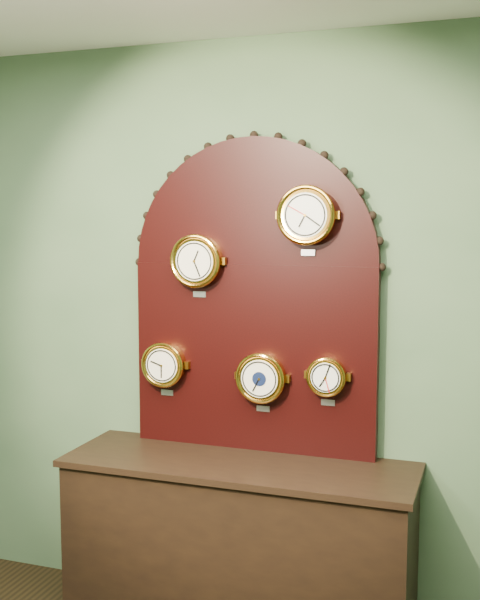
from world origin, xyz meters
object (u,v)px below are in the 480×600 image
at_px(arabic_clock, 307,215).
at_px(barometer, 261,378).
at_px(tide_clock, 327,376).
at_px(display_board, 254,286).
at_px(hygrometer, 164,364).
at_px(shop_counter, 239,551).
at_px(roman_clock, 197,261).

height_order(arabic_clock, barometer, arabic_clock).
relative_size(barometer, tide_clock, 1.24).
relative_size(display_board, hygrometer, 5.54).
bearing_deg(display_board, shop_counter, -90.00).
height_order(hygrometer, tide_clock, hygrometer).
height_order(hygrometer, barometer, hygrometer).
distance_m(hygrometer, tide_clock, 0.82).
bearing_deg(barometer, roman_clock, -179.96).
xyz_separation_m(hygrometer, tide_clock, (0.82, 0.00, -0.00)).
bearing_deg(barometer, shop_counter, -111.53).
distance_m(roman_clock, barometer, 0.64).
height_order(display_board, barometer, display_board).
height_order(shop_counter, arabic_clock, arabic_clock).
distance_m(display_board, arabic_clock, 0.44).
height_order(barometer, tide_clock, same).
distance_m(hygrometer, barometer, 0.50).
bearing_deg(display_board, barometer, -48.07).
relative_size(roman_clock, hygrometer, 1.11).
bearing_deg(display_board, roman_clock, -165.79).
relative_size(shop_counter, display_board, 1.05).
height_order(arabic_clock, tide_clock, arabic_clock).
height_order(display_board, hygrometer, display_board).
bearing_deg(hygrometer, arabic_clock, -0.09).
relative_size(shop_counter, hygrometer, 5.79).
xyz_separation_m(shop_counter, roman_clock, (-0.27, 0.15, 1.35)).
relative_size(display_board, roman_clock, 4.98).
bearing_deg(barometer, tide_clock, 0.30).
distance_m(display_board, hygrometer, 0.60).
relative_size(roman_clock, barometer, 1.05).
xyz_separation_m(shop_counter, tide_clock, (0.38, 0.15, 0.83)).
bearing_deg(tide_clock, barometer, -179.70).
distance_m(shop_counter, tide_clock, 0.92).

